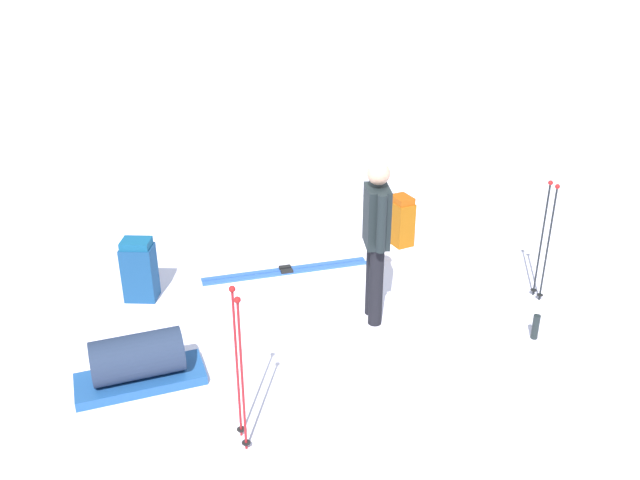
{
  "coord_description": "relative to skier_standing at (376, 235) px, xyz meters",
  "views": [
    {
      "loc": [
        6.4,
        -0.35,
        3.8
      ],
      "look_at": [
        0.0,
        0.0,
        0.7
      ],
      "focal_mm": 38.17,
      "sensor_mm": 36.0,
      "label": 1
    }
  ],
  "objects": [
    {
      "name": "thermos_bottle",
      "position": [
        0.46,
        1.54,
        -0.82
      ],
      "size": [
        0.07,
        0.07,
        0.26
      ],
      "primitive_type": "cylinder",
      "color": "black",
      "rests_on": "ground_plane"
    },
    {
      "name": "gear_sled",
      "position": [
        0.97,
        -2.21,
        -0.73
      ],
      "size": [
        0.76,
        1.21,
        0.49
      ],
      "color": "#1F4D8D",
      "rests_on": "ground_plane"
    },
    {
      "name": "ski_poles_planted_near",
      "position": [
        -0.32,
        1.83,
        -0.21
      ],
      "size": [
        0.18,
        0.1,
        1.34
      ],
      "color": "black",
      "rests_on": "ground_plane"
    },
    {
      "name": "backpack_bright",
      "position": [
        -0.54,
        -2.46,
        -0.61
      ],
      "size": [
        0.29,
        0.36,
        0.7
      ],
      "color": "navy",
      "rests_on": "ground_plane"
    },
    {
      "name": "backpack_large_dark",
      "position": [
        -1.72,
        0.56,
        -0.64
      ],
      "size": [
        0.37,
        0.33,
        0.64
      ],
      "color": "#944F0C",
      "rests_on": "ground_plane"
    },
    {
      "name": "ground_plane",
      "position": [
        -0.44,
        -0.53,
        -0.95
      ],
      "size": [
        80.0,
        80.0,
        0.0
      ],
      "primitive_type": "plane",
      "color": "white"
    },
    {
      "name": "ski_poles_planted_far",
      "position": [
        1.77,
        -1.25,
        -0.19
      ],
      "size": [
        0.23,
        0.12,
        1.38
      ],
      "color": "maroon",
      "rests_on": "ground_plane"
    },
    {
      "name": "skier_standing",
      "position": [
        0.0,
        0.0,
        0.0
      ],
      "size": [
        0.57,
        0.24,
        1.7
      ],
      "color": "black",
      "rests_on": "ground_plane"
    },
    {
      "name": "ski_pair_near",
      "position": [
        -1.05,
        -0.89,
        -0.94
      ],
      "size": [
        0.6,
        1.95,
        0.05
      ],
      "color": "#2B55AB",
      "rests_on": "ground_plane"
    }
  ]
}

